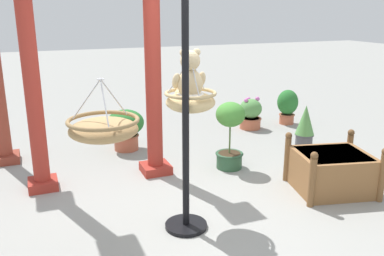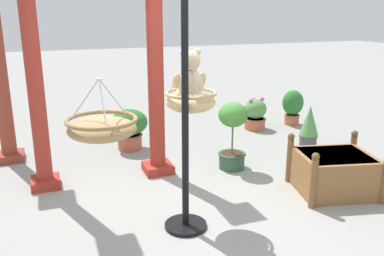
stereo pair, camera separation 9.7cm
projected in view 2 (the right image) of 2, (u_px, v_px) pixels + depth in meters
name	position (u px, v px, depth m)	size (l,w,h in m)	color
ground_plane	(193.00, 221.00, 4.45)	(40.00, 40.00, 0.00)	gray
display_pole_central	(185.00, 157.00, 4.11)	(0.44, 0.44, 2.49)	black
hanging_basket_with_teddy	(191.00, 101.00, 4.24)	(0.54, 0.54, 0.56)	tan
teddy_bear	(190.00, 78.00, 4.19)	(0.36, 0.31, 0.52)	#D1B789
hanging_basket_left_high	(102.00, 127.00, 3.52)	(0.62, 0.62, 0.53)	#A37F51
greenhouse_pillar_right	(34.00, 72.00, 4.88)	(0.38, 0.38, 3.06)	#9E2D23
greenhouse_pillar_far_back	(156.00, 81.00, 5.42)	(0.41, 0.41, 2.68)	#9E2D23
wooden_planter_box	(334.00, 171.00, 5.09)	(1.10, 1.02, 0.67)	olive
potted_plant_bushy_green	(129.00, 127.00, 6.62)	(0.59, 0.59, 0.66)	#AD563D
potted_plant_small_succulent	(255.00, 114.00, 7.77)	(0.43, 0.43, 0.61)	#BC6042
potted_plant_conical_shrub	(233.00, 132.00, 5.77)	(0.41, 0.41, 0.97)	#2D5638
potted_plant_trailing_ivy	(293.00, 106.00, 8.05)	(0.41, 0.41, 0.68)	#BC6042
potted_plant_broad_leaf	(309.00, 128.00, 6.53)	(0.30, 0.30, 0.74)	#4C4C51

